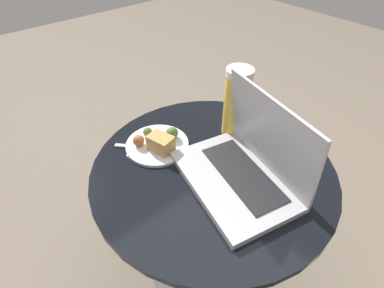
{
  "coord_description": "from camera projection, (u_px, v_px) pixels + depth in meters",
  "views": [
    {
      "loc": [
        0.4,
        -0.42,
        1.1
      ],
      "look_at": [
        -0.05,
        -0.03,
        0.59
      ],
      "focal_mm": 28.0,
      "sensor_mm": 36.0,
      "label": 1
    }
  ],
  "objects": [
    {
      "name": "ground_plane",
      "position": [
        207.0,
        261.0,
        1.15
      ],
      "size": [
        6.0,
        6.0,
        0.0
      ],
      "primitive_type": "plane",
      "color": "#726656"
    },
    {
      "name": "laptop",
      "position": [
        244.0,
        166.0,
        0.75
      ],
      "size": [
        0.36,
        0.29,
        0.23
      ],
      "color": "#B2B2B7",
      "rests_on": "table"
    },
    {
      "name": "snack_plate",
      "position": [
        158.0,
        143.0,
        0.87
      ],
      "size": [
        0.18,
        0.18,
        0.06
      ],
      "color": "silver",
      "rests_on": "table"
    },
    {
      "name": "beer_glass",
      "position": [
        237.0,
        103.0,
        0.86
      ],
      "size": [
        0.08,
        0.08,
        0.21
      ],
      "color": "gold",
      "rests_on": "table"
    },
    {
      "name": "fork",
      "position": [
        150.0,
        148.0,
        0.87
      ],
      "size": [
        0.14,
        0.14,
        0.0
      ],
      "color": "#B2B2B7",
      "rests_on": "table"
    },
    {
      "name": "table",
      "position": [
        211.0,
        204.0,
        0.92
      ],
      "size": [
        0.66,
        0.66,
        0.52
      ],
      "color": "#515156",
      "rests_on": "ground_plane"
    }
  ]
}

